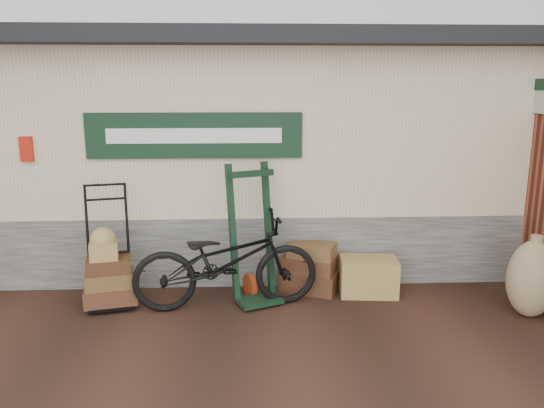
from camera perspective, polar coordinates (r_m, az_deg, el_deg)
The scene contains 8 objects.
ground at distance 6.06m, azimuth -5.71°, elevation -12.26°, with size 80.00×80.00×0.00m, color black.
station_building at distance 8.28m, azimuth -5.05°, elevation 6.20°, with size 14.40×4.10×3.20m.
porter_trolley at distance 6.51m, azimuth -17.21°, elevation -4.18°, with size 0.72×0.54×1.45m, color black, non-canonical shape.
green_barrow at distance 6.27m, azimuth -2.10°, elevation -3.25°, with size 0.60×0.51×1.65m, color black, non-canonical shape.
suitcase_stack at distance 6.74m, azimuth 4.01°, elevation -6.71°, with size 0.70×0.44×0.62m, color #3B1D12, non-canonical shape.
wicker_hamper at distance 6.74m, azimuth 10.32°, elevation -7.66°, with size 0.69×0.45×0.45m, color olive.
bicycle at distance 6.15m, azimuth -5.00°, elevation -5.62°, with size 2.14×0.75×1.24m, color black.
burlap_sack_left at distance 6.61m, azimuth 26.21°, elevation -7.23°, with size 0.56×0.47×0.89m, color olive.
Camera 1 is at (0.33, -5.48, 2.56)m, focal length 35.00 mm.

